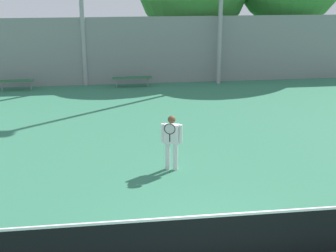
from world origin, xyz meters
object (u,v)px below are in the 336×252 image
object	(u,v)px
tennis_net	(212,238)
bench_courtside_far	(132,78)
tennis_player	(172,139)
bench_courtside_near	(16,81)

from	to	relation	value
tennis_net	bench_courtside_far	distance (m)	15.23
tennis_net	tennis_player	bearing A→B (deg)	91.60
bench_courtside_near	bench_courtside_far	bearing A→B (deg)	0.00
tennis_net	tennis_player	world-z (taller)	tennis_player
tennis_player	bench_courtside_far	distance (m)	10.69
tennis_net	bench_courtside_near	distance (m)	16.41
tennis_net	bench_courtside_far	xyz separation A→B (m)	(-0.57, 15.22, -0.06)
tennis_net	bench_courtside_near	bearing A→B (deg)	111.95
tennis_player	bench_courtside_far	xyz separation A→B (m)	(-0.44, 10.67, -0.46)
tennis_player	bench_courtside_near	size ratio (longest dim) A/B	0.94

